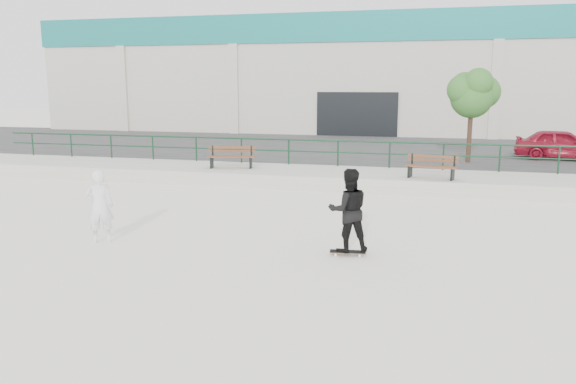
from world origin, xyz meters
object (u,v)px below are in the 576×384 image
(standing_skater, at_px, (349,210))
(tree, at_px, (473,92))
(bench_left, at_px, (231,157))
(bench_right, at_px, (432,167))
(skateboard, at_px, (348,252))
(seated_skater, at_px, (100,206))
(red_car, at_px, (562,144))

(standing_skater, bearing_deg, tree, -124.64)
(bench_left, bearing_deg, bench_right, -16.87)
(tree, xyz_separation_m, skateboard, (-3.21, -12.43, -3.29))
(bench_left, xyz_separation_m, bench_right, (7.51, -0.64, -0.02))
(bench_right, bearing_deg, tree, 83.84)
(bench_left, relative_size, tree, 0.49)
(tree, xyz_separation_m, seated_skater, (-9.02, -12.84, -2.50))
(skateboard, bearing_deg, bench_left, 116.72)
(bench_right, xyz_separation_m, standing_skater, (-1.72, -7.89, 0.11))
(red_car, relative_size, seated_skater, 2.20)
(bench_right, height_order, red_car, red_car)
(standing_skater, bearing_deg, skateboard, -13.05)
(skateboard, bearing_deg, tree, 68.07)
(tree, height_order, standing_skater, tree)
(tree, relative_size, skateboard, 4.78)
(seated_skater, bearing_deg, red_car, -161.19)
(tree, height_order, skateboard, tree)
(bench_left, distance_m, tree, 10.11)
(standing_skater, distance_m, seated_skater, 5.83)
(bench_left, bearing_deg, skateboard, -67.81)
(bench_left, relative_size, standing_skater, 1.03)
(tree, distance_m, red_car, 4.90)
(red_car, height_order, standing_skater, standing_skater)
(red_car, relative_size, standing_skater, 2.09)
(bench_left, bearing_deg, tree, 11.42)
(tree, bearing_deg, seated_skater, -125.09)
(skateboard, relative_size, seated_skater, 0.46)
(bench_right, bearing_deg, skateboard, -90.28)
(bench_left, distance_m, standing_skater, 10.31)
(tree, bearing_deg, bench_right, -108.16)
(seated_skater, bearing_deg, bench_right, -162.27)
(bench_right, xyz_separation_m, skateboard, (-1.72, -7.89, -0.82))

